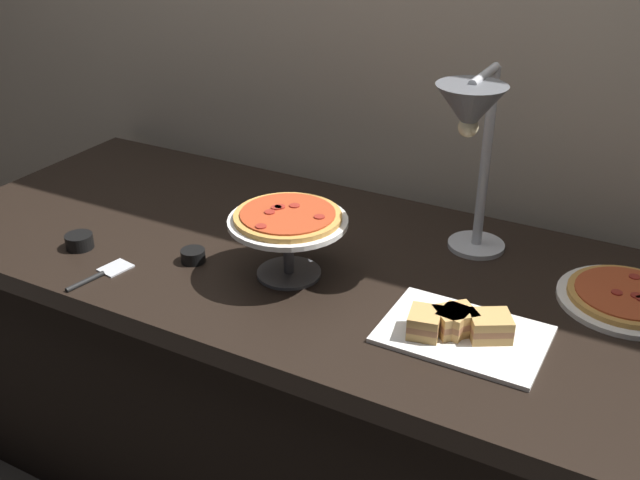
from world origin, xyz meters
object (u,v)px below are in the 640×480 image
pizza_plate_front (627,298)px  pizza_plate_center (288,225)px  heat_lamp (472,126)px  sauce_cup_far (79,241)px  sauce_cup_near (193,255)px  serving_spatula (101,274)px  sandwich_platter (460,328)px

pizza_plate_front → pizza_plate_center: size_ratio=1.08×
heat_lamp → sauce_cup_far: 0.99m
pizza_plate_center → sauce_cup_near: 0.27m
pizza_plate_center → pizza_plate_front: bearing=19.1°
heat_lamp → serving_spatula: 0.91m
heat_lamp → sandwich_platter: bearing=-70.3°
pizza_plate_front → sandwich_platter: sandwich_platter is taller
pizza_plate_center → sandwich_platter: pizza_plate_center is taller
sandwich_platter → pizza_plate_center: bearing=173.2°
sandwich_platter → sauce_cup_far: bearing=-175.0°
pizza_plate_front → serving_spatula: 1.18m
serving_spatula → heat_lamp: bearing=29.9°
pizza_plate_front → sauce_cup_near: same height
pizza_plate_front → sauce_cup_near: bearing=-162.2°
pizza_plate_center → sandwich_platter: 0.45m
sauce_cup_near → sandwich_platter: bearing=0.4°
heat_lamp → pizza_plate_front: 0.51m
heat_lamp → sauce_cup_near: bearing=-155.7°
sauce_cup_near → serving_spatula: (-0.15, -0.16, -0.01)m
pizza_plate_front → serving_spatula: size_ratio=1.71×
heat_lamp → sauce_cup_far: heat_lamp is taller
heat_lamp → pizza_plate_center: (-0.34, -0.20, -0.23)m
heat_lamp → sauce_cup_near: 0.72m
pizza_plate_center → sandwich_platter: bearing=-6.8°
pizza_plate_center → sauce_cup_near: bearing=-166.3°
pizza_plate_front → sandwich_platter: size_ratio=0.90×
sauce_cup_far → pizza_plate_front: bearing=17.2°
serving_spatula → pizza_plate_front: bearing=22.8°
pizza_plate_center → sauce_cup_near: pizza_plate_center is taller
sandwich_platter → serving_spatula: (-0.81, -0.16, -0.02)m
sauce_cup_far → serving_spatula: sauce_cup_far is taller
pizza_plate_front → serving_spatula: pizza_plate_front is taller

